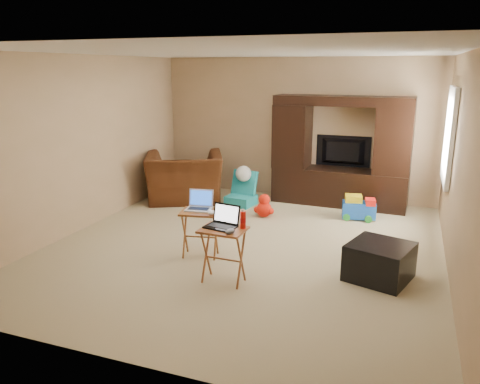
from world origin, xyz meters
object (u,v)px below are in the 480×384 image
at_px(recliner, 185,177).
at_px(water_bottle, 243,220).
at_px(entertainment_center, 341,152).
at_px(tray_table_left, 200,234).
at_px(plush_toy, 264,205).
at_px(tray_table_right, 223,255).
at_px(mouse_left, 212,212).
at_px(laptop_left, 198,201).
at_px(television, 342,152).
at_px(laptop_right, 220,217).
at_px(ottoman, 379,261).
at_px(child_rocker, 241,189).
at_px(push_toy, 359,207).
at_px(mouse_right, 230,231).

distance_m(recliner, water_bottle, 3.47).
distance_m(entertainment_center, tray_table_left, 3.28).
bearing_deg(plush_toy, water_bottle, -78.41).
distance_m(tray_table_right, mouse_left, 0.70).
distance_m(recliner, plush_toy, 1.70).
xyz_separation_m(laptop_left, mouse_left, (0.22, -0.10, -0.10)).
relative_size(plush_toy, laptop_left, 1.21).
height_order(television, water_bottle, television).
bearing_deg(laptop_left, tray_table_right, -54.98).
bearing_deg(laptop_left, laptop_right, -56.07).
bearing_deg(entertainment_center, water_bottle, -96.65).
relative_size(ottoman, tray_table_left, 1.07).
distance_m(entertainment_center, recliner, 2.76).
bearing_deg(tray_table_left, child_rocker, 86.43).
xyz_separation_m(entertainment_center, laptop_right, (-0.76, -3.51, -0.19)).
xyz_separation_m(recliner, push_toy, (3.05, -0.01, -0.23)).
bearing_deg(water_bottle, laptop_left, 145.79).
distance_m(push_toy, laptop_left, 2.86).
bearing_deg(mouse_right, child_rocker, 108.07).
bearing_deg(push_toy, laptop_left, -138.62).
relative_size(laptop_left, laptop_right, 0.96).
relative_size(plush_toy, tray_table_right, 0.61).
distance_m(tray_table_right, mouse_right, 0.38).
distance_m(entertainment_center, push_toy, 1.12).
distance_m(television, ottoman, 3.27).
bearing_deg(child_rocker, plush_toy, -32.31).
relative_size(tray_table_right, laptop_left, 2.00).
height_order(tray_table_left, mouse_right, mouse_right).
height_order(plush_toy, push_toy, push_toy).
distance_m(child_rocker, laptop_right, 3.03).
distance_m(push_toy, ottoman, 2.18).
height_order(child_rocker, mouse_right, mouse_right).
height_order(television, mouse_right, television).
relative_size(entertainment_center, tray_table_left, 3.81).
bearing_deg(plush_toy, laptop_right, -84.34).
bearing_deg(plush_toy, mouse_right, -80.85).
bearing_deg(tray_table_right, mouse_right, -40.78).
bearing_deg(mouse_right, entertainment_center, 80.77).
bearing_deg(entertainment_center, mouse_right, -97.25).
bearing_deg(laptop_left, ottoman, -6.64).
xyz_separation_m(entertainment_center, laptop_left, (-1.30, -2.92, -0.21)).
bearing_deg(entertainment_center, laptop_right, -100.29).
distance_m(entertainment_center, laptop_left, 3.21).
relative_size(push_toy, ottoman, 0.81).
relative_size(child_rocker, tray_table_left, 0.99).
relative_size(ottoman, tray_table_right, 1.02).
distance_m(television, laptop_left, 3.41).
bearing_deg(ottoman, plush_toy, 137.77).
bearing_deg(laptop_right, mouse_right, -30.22).
xyz_separation_m(tray_table_right, laptop_left, (-0.58, 0.61, 0.40)).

